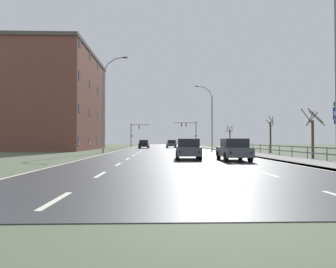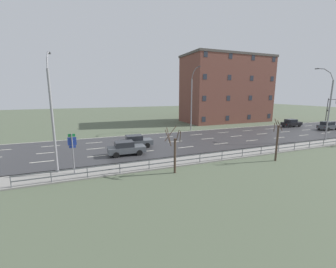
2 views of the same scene
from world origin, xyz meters
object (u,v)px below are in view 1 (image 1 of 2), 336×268
at_px(street_lamp_foreground, 334,66).
at_px(car_near_left, 188,149).
at_px(traffic_signal_left, 134,132).
at_px(car_far_left, 182,144).
at_px(car_distant, 171,144).
at_px(brick_building, 63,102).
at_px(car_near_right, 144,144).
at_px(car_mid_centre, 234,150).
at_px(street_lamp_midground, 211,118).
at_px(street_lamp_left_bank, 105,106).
at_px(traffic_signal_right, 190,129).

height_order(street_lamp_foreground, car_near_left, street_lamp_foreground).
xyz_separation_m(street_lamp_foreground, traffic_signal_left, (-14.54, 59.12, -1.43)).
xyz_separation_m(car_far_left, car_near_left, (-2.80, -42.03, 0.00)).
distance_m(car_distant, car_near_left, 36.86).
height_order(car_near_left, brick_building, brick_building).
distance_m(car_near_right, car_mid_centre, 36.48).
height_order(car_near_right, brick_building, brick_building).
distance_m(car_near_right, car_near_left, 34.14).
relative_size(street_lamp_foreground, car_mid_centre, 2.52).
distance_m(street_lamp_midground, car_near_right, 14.14).
xyz_separation_m(street_lamp_midground, car_distant, (-6.07, 10.41, -4.28)).
height_order(street_lamp_foreground, street_lamp_left_bank, street_lamp_left_bank).
distance_m(street_lamp_foreground, traffic_signal_right, 58.85).
distance_m(traffic_signal_right, car_mid_centre, 52.40).
height_order(traffic_signal_right, car_distant, traffic_signal_right).
relative_size(street_lamp_midground, brick_building, 0.50).
bearing_deg(car_near_right, street_lamp_foreground, -73.47).
distance_m(traffic_signal_left, car_mid_centre, 53.78).
height_order(car_mid_centre, car_near_left, same).
bearing_deg(traffic_signal_left, brick_building, -111.86).
bearing_deg(car_near_left, car_distant, 91.96).
relative_size(traffic_signal_right, brick_building, 0.29).
distance_m(traffic_signal_left, car_far_left, 14.30).
bearing_deg(traffic_signal_right, car_far_left, -107.35).
distance_m(car_mid_centre, car_far_left, 43.84).
xyz_separation_m(street_lamp_left_bank, car_distant, (8.73, 24.36, -4.67)).
bearing_deg(street_lamp_foreground, brick_building, 124.50).
bearing_deg(car_near_right, brick_building, -149.71).
height_order(car_distant, brick_building, brick_building).
bearing_deg(car_distant, traffic_signal_left, 118.96).
xyz_separation_m(car_mid_centre, car_near_left, (-3.03, 1.81, 0.00)).
relative_size(street_lamp_midground, car_near_right, 2.52).
height_order(street_lamp_foreground, car_mid_centre, street_lamp_foreground).
relative_size(car_near_right, car_far_left, 1.01).
relative_size(traffic_signal_right, traffic_signal_left, 1.09).
bearing_deg(brick_building, traffic_signal_left, 68.14).
distance_m(street_lamp_foreground, car_far_left, 50.75).
distance_m(street_lamp_foreground, car_distant, 45.88).
bearing_deg(traffic_signal_left, street_lamp_midground, -59.14).
distance_m(traffic_signal_right, traffic_signal_left, 13.64).
relative_size(street_lamp_left_bank, traffic_signal_left, 2.03).
bearing_deg(street_lamp_midground, car_mid_centre, -96.58).
height_order(street_lamp_midground, car_near_right, street_lamp_midground).
height_order(street_lamp_foreground, street_lamp_midground, street_lamp_midground).
relative_size(street_lamp_midground, car_far_left, 2.54).
bearing_deg(car_far_left, street_lamp_foreground, -85.58).
height_order(street_lamp_midground, car_far_left, street_lamp_midground).
relative_size(traffic_signal_left, car_far_left, 1.35).
xyz_separation_m(car_near_right, car_near_left, (5.02, -33.77, 0.00)).
xyz_separation_m(street_lamp_left_bank, car_near_left, (8.52, -12.50, -4.67)).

